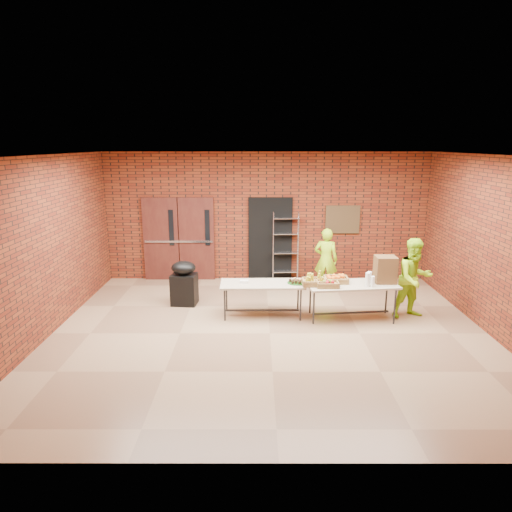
{
  "coord_description": "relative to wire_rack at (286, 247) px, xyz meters",
  "views": [
    {
      "loc": [
        -0.25,
        -7.78,
        3.4
      ],
      "look_at": [
        -0.26,
        1.4,
        1.12
      ],
      "focal_mm": 32.0,
      "sensor_mm": 36.0,
      "label": 1
    }
  ],
  "objects": [
    {
      "name": "napkin_box",
      "position": [
        -0.97,
        -2.41,
        -0.16
      ],
      "size": [
        0.17,
        0.11,
        0.06
      ],
      "primitive_type": "cube",
      "color": "white",
      "rests_on": "table_left"
    },
    {
      "name": "basket_apples",
      "position": [
        0.64,
        -2.74,
        -0.1
      ],
      "size": [
        0.42,
        0.33,
        0.13
      ],
      "color": "olive",
      "rests_on": "table_right"
    },
    {
      "name": "covered_grill",
      "position": [
        -2.28,
        -1.74,
        -0.39
      ],
      "size": [
        0.57,
        0.49,
        0.96
      ],
      "rotation": [
        0.0,
        0.0,
        -0.1
      ],
      "color": "black",
      "rests_on": "room"
    },
    {
      "name": "table_right",
      "position": [
        1.15,
        -2.57,
        -0.21
      ],
      "size": [
        1.82,
        0.92,
        0.72
      ],
      "rotation": [
        0.0,
        0.0,
        0.11
      ],
      "color": "tan",
      "rests_on": "room"
    },
    {
      "name": "basket_bananas",
      "position": [
        0.39,
        -2.64,
        -0.09
      ],
      "size": [
        0.46,
        0.35,
        0.14
      ],
      "color": "olive",
      "rests_on": "table_right"
    },
    {
      "name": "dark_doorway",
      "position": [
        -0.38,
        0.14,
        0.18
      ],
      "size": [
        1.1,
        0.06,
        2.1
      ],
      "primitive_type": "cube",
      "color": "black",
      "rests_on": "room"
    },
    {
      "name": "double_doors",
      "position": [
        -2.68,
        0.12,
        0.18
      ],
      "size": [
        1.78,
        0.12,
        2.1
      ],
      "color": "#4A1F15",
      "rests_on": "room"
    },
    {
      "name": "bronze_plaque",
      "position": [
        1.42,
        0.13,
        0.68
      ],
      "size": [
        0.85,
        0.04,
        0.7
      ],
      "primitive_type": "cube",
      "color": "#46301C",
      "rests_on": "room"
    },
    {
      "name": "cup_stack_back",
      "position": [
        1.47,
        -2.59,
        -0.03
      ],
      "size": [
        0.08,
        0.08,
        0.25
      ],
      "primitive_type": "cylinder",
      "color": "white",
      "rests_on": "table_right"
    },
    {
      "name": "cup_stack_front",
      "position": [
        1.41,
        -2.73,
        -0.02
      ],
      "size": [
        0.09,
        0.09,
        0.27
      ],
      "primitive_type": "cylinder",
      "color": "white",
      "rests_on": "table_right"
    },
    {
      "name": "muffin_tray",
      "position": [
        0.07,
        -2.42,
        -0.15
      ],
      "size": [
        0.36,
        0.36,
        0.09
      ],
      "color": "#174913",
      "rests_on": "table_left"
    },
    {
      "name": "volunteer_man",
      "position": [
        2.39,
        -2.48,
        -0.07
      ],
      "size": [
        0.92,
        0.8,
        1.61
      ],
      "primitive_type": "imported",
      "rotation": [
        0.0,
        0.0,
        0.28
      ],
      "color": "#A1DD18",
      "rests_on": "room"
    },
    {
      "name": "table_left",
      "position": [
        -0.61,
        -2.42,
        -0.24
      ],
      "size": [
        1.68,
        0.73,
        0.69
      ],
      "rotation": [
        0.0,
        0.0,
        0.02
      ],
      "color": "tan",
      "rests_on": "room"
    },
    {
      "name": "wire_rack",
      "position": [
        0.0,
        0.0,
        0.0
      ],
      "size": [
        0.65,
        0.25,
        1.75
      ],
      "primitive_type": null,
      "rotation": [
        0.0,
        0.0,
        0.06
      ],
      "color": "#ADACB3",
      "rests_on": "room"
    },
    {
      "name": "volunteer_woman",
      "position": [
        0.9,
        -0.78,
        -0.13
      ],
      "size": [
        0.61,
        0.48,
        1.5
      ],
      "primitive_type": "imported",
      "rotation": [
        0.0,
        0.0,
        2.9
      ],
      "color": "#A1DD18",
      "rests_on": "room"
    },
    {
      "name": "cup_stack_mid",
      "position": [
        1.49,
        -2.77,
        -0.05
      ],
      "size": [
        0.07,
        0.07,
        0.21
      ],
      "primitive_type": "cylinder",
      "color": "white",
      "rests_on": "table_right"
    },
    {
      "name": "coffee_dispenser",
      "position": [
        1.81,
        -2.46,
        0.11
      ],
      "size": [
        0.4,
        0.36,
        0.53
      ],
      "primitive_type": "cube",
      "color": "brown",
      "rests_on": "table_right"
    },
    {
      "name": "basket_oranges",
      "position": [
        0.85,
        -2.46,
        -0.09
      ],
      "size": [
        0.46,
        0.35,
        0.14
      ],
      "color": "olive",
      "rests_on": "table_right"
    },
    {
      "name": "room",
      "position": [
        -0.48,
        -3.32,
        0.73
      ],
      "size": [
        8.08,
        7.08,
        3.28
      ],
      "color": "#856348",
      "rests_on": "ground"
    }
  ]
}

